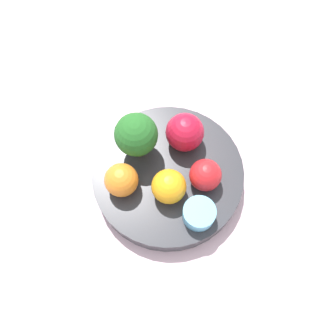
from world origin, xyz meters
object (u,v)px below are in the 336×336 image
object	(u,v)px
broccoli	(136,135)
orange_front	(169,186)
bowl	(168,175)
apple_red	(205,175)
orange_back	(121,180)
apple_green	(185,132)
small_cup	(201,212)

from	to	relation	value
broccoli	orange_front	bearing A→B (deg)	2.49
bowl	apple_red	world-z (taller)	apple_red
bowl	orange_back	xyz separation A→B (m)	(-0.01, -0.07, 0.04)
broccoli	orange_front	size ratio (longest dim) A/B	1.64
orange_front	orange_back	bearing A→B (deg)	-129.84
apple_green	small_cup	bearing A→B (deg)	-21.59
apple_green	orange_back	xyz separation A→B (m)	(0.02, -0.11, -0.00)
broccoli	orange_back	bearing A→B (deg)	-51.14
apple_red	orange_front	size ratio (longest dim) A/B	0.94
bowl	orange_front	world-z (taller)	orange_front
orange_front	orange_back	world-z (taller)	orange_front
orange_back	apple_red	bearing A→B (deg)	62.33
bowl	small_cup	world-z (taller)	small_cup
bowl	broccoli	world-z (taller)	broccoli
apple_red	orange_back	size ratio (longest dim) A/B	0.97
orange_front	small_cup	world-z (taller)	orange_front
orange_back	bowl	bearing A→B (deg)	79.03
broccoli	apple_red	distance (m)	0.11
apple_green	small_cup	size ratio (longest dim) A/B	1.26
broccoli	apple_green	distance (m)	0.07
small_cup	orange_back	bearing A→B (deg)	-143.00
apple_red	bowl	bearing A→B (deg)	-138.88
bowl	orange_front	size ratio (longest dim) A/B	4.64
bowl	orange_back	world-z (taller)	orange_back
apple_red	orange_front	xyz separation A→B (m)	(-0.01, -0.05, 0.00)
broccoli	orange_back	world-z (taller)	broccoli
small_cup	orange_front	bearing A→B (deg)	-158.96
orange_back	small_cup	world-z (taller)	orange_back
bowl	orange_back	size ratio (longest dim) A/B	4.75
broccoli	orange_front	world-z (taller)	broccoli
bowl	apple_green	xyz separation A→B (m)	(-0.03, 0.05, 0.04)
apple_green	orange_front	world-z (taller)	apple_green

